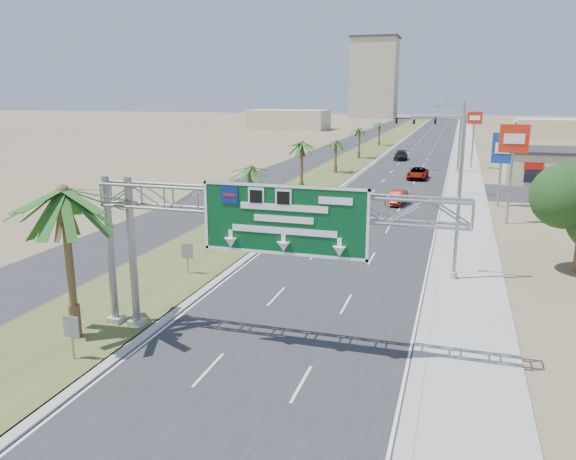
% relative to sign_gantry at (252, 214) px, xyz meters
% --- Properties ---
extents(road, '(12.00, 300.00, 0.02)m').
position_rel_sign_gantry_xyz_m(road, '(1.06, 100.07, -6.05)').
color(road, '#28282B').
rests_on(road, ground).
extents(sidewalk_right, '(4.00, 300.00, 0.10)m').
position_rel_sign_gantry_xyz_m(sidewalk_right, '(9.56, 100.07, -6.01)').
color(sidewalk_right, '#9E9B93').
rests_on(sidewalk_right, ground).
extents(median_grass, '(7.00, 300.00, 0.12)m').
position_rel_sign_gantry_xyz_m(median_grass, '(-8.94, 100.07, -6.00)').
color(median_grass, '#495425').
rests_on(median_grass, ground).
extents(opposing_road, '(8.00, 300.00, 0.02)m').
position_rel_sign_gantry_xyz_m(opposing_road, '(-15.94, 100.07, -6.05)').
color(opposing_road, '#28282B').
rests_on(opposing_road, ground).
extents(sign_gantry, '(16.75, 1.24, 7.50)m').
position_rel_sign_gantry_xyz_m(sign_gantry, '(0.00, 0.00, 0.00)').
color(sign_gantry, gray).
rests_on(sign_gantry, ground).
extents(palm_near, '(5.70, 5.70, 8.35)m').
position_rel_sign_gantry_xyz_m(palm_near, '(-8.14, -1.93, 0.87)').
color(palm_near, brown).
rests_on(palm_near, ground).
extents(palm_row_b, '(3.99, 3.99, 5.95)m').
position_rel_sign_gantry_xyz_m(palm_row_b, '(-8.44, 22.07, -1.16)').
color(palm_row_b, brown).
rests_on(palm_row_b, ground).
extents(palm_row_c, '(3.99, 3.99, 6.75)m').
position_rel_sign_gantry_xyz_m(palm_row_c, '(-8.44, 38.07, -0.39)').
color(palm_row_c, brown).
rests_on(palm_row_c, ground).
extents(palm_row_d, '(3.99, 3.99, 5.45)m').
position_rel_sign_gantry_xyz_m(palm_row_d, '(-8.44, 56.07, -1.64)').
color(palm_row_d, brown).
rests_on(palm_row_d, ground).
extents(palm_row_e, '(3.99, 3.99, 6.15)m').
position_rel_sign_gantry_xyz_m(palm_row_e, '(-8.44, 75.07, -0.97)').
color(palm_row_e, brown).
rests_on(palm_row_e, ground).
extents(palm_row_f, '(3.99, 3.99, 5.75)m').
position_rel_sign_gantry_xyz_m(palm_row_f, '(-8.44, 100.07, -1.35)').
color(palm_row_f, brown).
rests_on(palm_row_f, ground).
extents(streetlight_near, '(3.27, 0.44, 10.00)m').
position_rel_sign_gantry_xyz_m(streetlight_near, '(8.36, 12.07, -1.36)').
color(streetlight_near, gray).
rests_on(streetlight_near, ground).
extents(streetlight_mid, '(3.27, 0.44, 10.00)m').
position_rel_sign_gantry_xyz_m(streetlight_mid, '(8.36, 42.07, -1.36)').
color(streetlight_mid, gray).
rests_on(streetlight_mid, ground).
extents(streetlight_far, '(3.27, 0.44, 10.00)m').
position_rel_sign_gantry_xyz_m(streetlight_far, '(8.36, 78.07, -1.36)').
color(streetlight_far, gray).
rests_on(streetlight_far, ground).
extents(signal_mast, '(10.28, 0.71, 8.00)m').
position_rel_sign_gantry_xyz_m(signal_mast, '(6.23, 62.05, -1.21)').
color(signal_mast, gray).
rests_on(signal_mast, ground).
extents(median_signback_a, '(0.75, 0.08, 2.08)m').
position_rel_sign_gantry_xyz_m(median_signback_a, '(-6.74, -3.93, -4.61)').
color(median_signback_a, gray).
rests_on(median_signback_a, ground).
extents(median_signback_b, '(0.75, 0.08, 2.08)m').
position_rel_sign_gantry_xyz_m(median_signback_b, '(-7.44, 8.07, -4.61)').
color(median_signback_b, gray).
rests_on(median_signback_b, ground).
extents(tower_distant, '(20.00, 16.00, 35.00)m').
position_rel_sign_gantry_xyz_m(tower_distant, '(-30.94, 240.07, 11.44)').
color(tower_distant, '#B5AA89').
rests_on(tower_distant, ground).
extents(building_distant_left, '(24.00, 14.00, 6.00)m').
position_rel_sign_gantry_xyz_m(building_distant_left, '(-43.94, 150.07, -3.06)').
color(building_distant_left, '#CCB18A').
rests_on(building_distant_left, ground).
extents(building_distant_right, '(20.00, 12.00, 5.00)m').
position_rel_sign_gantry_xyz_m(building_distant_right, '(31.06, 130.07, -3.56)').
color(building_distant_right, '#CCB18A').
rests_on(building_distant_right, ground).
extents(car_left_lane, '(1.84, 4.42, 1.50)m').
position_rel_sign_gantry_xyz_m(car_left_lane, '(-4.44, 35.39, -5.31)').
color(car_left_lane, black).
rests_on(car_left_lane, ground).
extents(car_mid_lane, '(2.02, 4.49, 1.43)m').
position_rel_sign_gantry_xyz_m(car_mid_lane, '(2.56, 35.22, -5.34)').
color(car_mid_lane, '#670F09').
rests_on(car_mid_lane, ground).
extents(car_right_lane, '(2.63, 5.48, 1.51)m').
position_rel_sign_gantry_xyz_m(car_right_lane, '(3.24, 53.81, -5.30)').
color(car_right_lane, gray).
rests_on(car_right_lane, ground).
extents(car_far, '(2.32, 5.33, 1.53)m').
position_rel_sign_gantry_xyz_m(car_far, '(-1.23, 75.46, -5.29)').
color(car_far, black).
rests_on(car_far, ground).
extents(pole_sign_red_near, '(2.40, 0.36, 8.81)m').
position_rel_sign_gantry_xyz_m(pole_sign_red_near, '(12.74, 29.24, 0.86)').
color(pole_sign_red_near, gray).
rests_on(pole_sign_red_near, ground).
extents(pole_sign_blue, '(2.02, 0.49, 7.58)m').
position_rel_sign_gantry_xyz_m(pole_sign_blue, '(12.42, 37.17, -0.47)').
color(pole_sign_blue, gray).
rests_on(pole_sign_blue, ground).
extents(pole_sign_red_far, '(2.14, 1.13, 8.68)m').
position_rel_sign_gantry_xyz_m(pole_sign_red_far, '(10.18, 67.18, 0.80)').
color(pole_sign_red_far, gray).
rests_on(pole_sign_red_far, ground).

